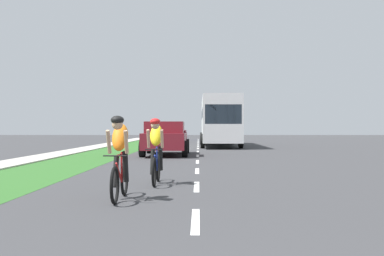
# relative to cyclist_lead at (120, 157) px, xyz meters

# --- Properties ---
(ground_plane) EXTENTS (120.00, 120.00, 0.00)m
(ground_plane) POSITION_rel_cyclist_lead_xyz_m (1.44, 12.83, -0.81)
(ground_plane) COLOR #38383A
(grass_verge) EXTENTS (2.82, 70.00, 0.01)m
(grass_verge) POSITION_rel_cyclist_lead_xyz_m (-3.43, 12.83, -0.81)
(grass_verge) COLOR #2D6026
(grass_verge) RESTS_ON ground_plane
(sidewalk_concrete) EXTENTS (1.50, 70.00, 0.10)m
(sidewalk_concrete) POSITION_rel_cyclist_lead_xyz_m (-5.59, 12.83, -0.81)
(sidewalk_concrete) COLOR #B2ADA3
(sidewalk_concrete) RESTS_ON ground_plane
(lane_markings_center) EXTENTS (0.12, 54.07, 0.01)m
(lane_markings_center) POSITION_rel_cyclist_lead_xyz_m (1.44, 16.83, -0.81)
(lane_markings_center) COLOR white
(lane_markings_center) RESTS_ON ground_plane
(cyclist_lead) EXTENTS (0.42, 1.72, 1.58)m
(cyclist_lead) POSITION_rel_cyclist_lead_xyz_m (0.00, 0.00, 0.00)
(cyclist_lead) COLOR black
(cyclist_lead) RESTS_ON ground_plane
(cyclist_trailing) EXTENTS (0.42, 1.72, 1.58)m
(cyclist_trailing) POSITION_rel_cyclist_lead_xyz_m (0.46, 2.33, 0.00)
(cyclist_trailing) COLOR black
(cyclist_trailing) RESTS_ON ground_plane
(pickup_maroon) EXTENTS (2.22, 5.10, 1.64)m
(pickup_maroon) POSITION_rel_cyclist_lead_xyz_m (-0.13, 13.55, 0.02)
(pickup_maroon) COLOR maroon
(pickup_maroon) RESTS_ON ground_plane
(bus_white) EXTENTS (2.78, 11.60, 3.48)m
(bus_white) POSITION_rel_cyclist_lead_xyz_m (3.00, 24.67, 1.17)
(bus_white) COLOR silver
(bus_white) RESTS_ON ground_plane
(suv_blue) EXTENTS (2.15, 4.70, 1.79)m
(suv_blue) POSITION_rel_cyclist_lead_xyz_m (3.08, 40.49, 0.14)
(suv_blue) COLOR #23389E
(suv_blue) RESTS_ON ground_plane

